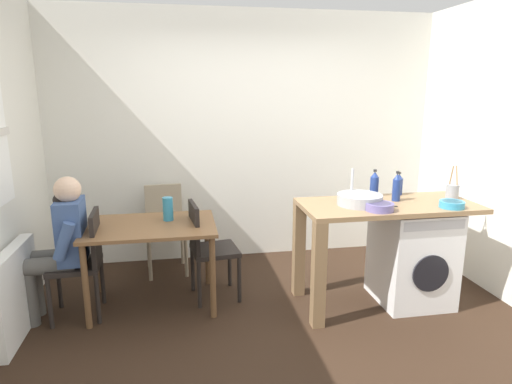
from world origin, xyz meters
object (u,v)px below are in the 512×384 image
object	(u,v)px
washing_machine	(412,255)
mixing_bowl	(379,206)
vase	(168,209)
seated_person	(61,241)
bottle_squat_brown	(397,187)
colander	(452,204)
chair_spare_by_wall	(165,223)
dining_table	(151,235)
chair_person_seat	(84,258)
chair_opposite	(206,245)
utensil_crock	(452,191)
bottle_clear_small	(399,185)
bottle_tall_green	(374,184)

from	to	relation	value
washing_machine	mixing_bowl	xyz separation A→B (m)	(-0.44, -0.20, 0.53)
vase	seated_person	bearing A→B (deg)	-166.60
bottle_squat_brown	colander	world-z (taller)	bottle_squat_brown
washing_machine	mixing_bowl	distance (m)	0.71
vase	chair_spare_by_wall	bearing A→B (deg)	94.84
dining_table	seated_person	distance (m)	0.71
washing_machine	bottle_squat_brown	distance (m)	0.63
chair_person_seat	chair_opposite	world-z (taller)	same
seated_person	utensil_crock	distance (m)	3.37
chair_person_seat	washing_machine	world-z (taller)	chair_person_seat
chair_opposite	bottle_squat_brown	distance (m)	1.75
chair_person_seat	washing_machine	distance (m)	2.83
bottle_clear_small	colander	distance (m)	0.55
chair_person_seat	utensil_crock	xyz separation A→B (m)	(3.19, -0.18, 0.48)
bottle_clear_small	dining_table	bearing A→B (deg)	178.71
seated_person	washing_machine	world-z (taller)	seated_person
dining_table	colander	world-z (taller)	colander
seated_person	bottle_clear_small	bearing A→B (deg)	-91.68
dining_table	bottle_clear_small	size ratio (longest dim) A/B	5.16
chair_person_seat	chair_spare_by_wall	bearing A→B (deg)	-38.98
chair_spare_by_wall	bottle_clear_small	size ratio (longest dim) A/B	4.22
seated_person	colander	xyz separation A→B (m)	(3.17, -0.45, 0.28)
colander	vase	distance (m)	2.41
chair_opposite	bottle_clear_small	bearing A→B (deg)	79.86
colander	bottle_squat_brown	bearing A→B (deg)	139.55
seated_person	bottle_squat_brown	world-z (taller)	seated_person
mixing_bowl	colander	bearing A→B (deg)	-1.82
utensil_crock	chair_spare_by_wall	bearing A→B (deg)	157.56
chair_spare_by_wall	colander	size ratio (longest dim) A/B	4.50
chair_spare_by_wall	bottle_squat_brown	bearing A→B (deg)	147.62
washing_machine	utensil_crock	xyz separation A→B (m)	(0.37, 0.05, 0.56)
utensil_crock	colander	size ratio (longest dim) A/B	1.50
chair_person_seat	mixing_bowl	world-z (taller)	mixing_bowl
chair_spare_by_wall	chair_opposite	bearing A→B (deg)	112.15
chair_person_seat	chair_spare_by_wall	xyz separation A→B (m)	(0.64, 0.87, 0.00)
chair_spare_by_wall	mixing_bowl	xyz separation A→B (m)	(1.74, -1.30, 0.45)
washing_machine	mixing_bowl	bearing A→B (deg)	-155.87
chair_person_seat	bottle_squat_brown	size ratio (longest dim) A/B	3.41
washing_machine	bottle_tall_green	xyz separation A→B (m)	(-0.27, 0.28, 0.60)
mixing_bowl	bottle_squat_brown	bearing A→B (deg)	43.87
dining_table	bottle_tall_green	size ratio (longest dim) A/B	4.48
seated_person	vase	distance (m)	0.90
chair_opposite	colander	xyz separation A→B (m)	(1.99, -0.59, 0.44)
dining_table	bottle_tall_green	xyz separation A→B (m)	(2.01, -0.06, 0.39)
bottle_tall_green	mixing_bowl	world-z (taller)	bottle_tall_green
seated_person	utensil_crock	bearing A→B (deg)	-95.72
bottle_tall_green	vase	size ratio (longest dim) A/B	1.18
dining_table	utensil_crock	size ratio (longest dim) A/B	3.67
chair_person_seat	bottle_tall_green	bearing A→B (deg)	-91.80
dining_table	chair_opposite	world-z (taller)	chair_opposite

